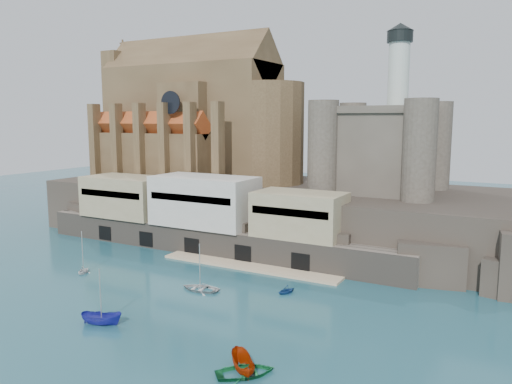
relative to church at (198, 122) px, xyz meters
name	(u,v)px	position (x,y,z in m)	size (l,w,h in m)	color
ground	(165,302)	(24.13, -41.85, -22.13)	(300.00, 300.00, 0.00)	#1A4957
promontory	(294,213)	(23.94, -2.48, -17.20)	(100.00, 36.00, 10.00)	#29231E
quay	(203,216)	(13.94, -18.78, -16.06)	(70.00, 12.00, 13.05)	#6A5F54
church	(198,122)	(0.00, 0.00, 0.00)	(47.00, 25.93, 30.51)	#503C25
castle_keep	(382,145)	(40.21, -0.78, -3.81)	(21.20, 21.20, 29.30)	#484239
boat_2	(102,324)	(22.31, -50.78, -22.13)	(1.81, 1.86, 4.81)	#23279D
boat_3	(246,375)	(42.06, -52.73, -22.13)	(3.89, 1.13, 5.44)	#16783E
boat_4	(84,273)	(5.84, -38.34, -22.13)	(2.41, 1.47, 2.79)	silver
boat_5	(242,370)	(41.41, -52.19, -22.13)	(1.72, 1.77, 4.58)	#962402
boat_6	(200,290)	(25.46, -36.12, -22.13)	(3.82, 1.11, 5.35)	beige
boat_7	(286,293)	(36.18, -31.65, -22.13)	(2.38, 1.45, 2.75)	navy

